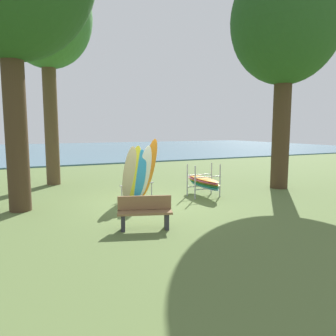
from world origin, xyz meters
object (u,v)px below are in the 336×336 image
board_storage_rack (203,182)px  tree_foreground_right (286,23)px  leaning_board_pile (140,173)px  tree_mid_behind (46,18)px  park_bench (145,212)px

board_storage_rack → tree_foreground_right: bearing=1.5°
tree_foreground_right → leaning_board_pile: 8.74m
tree_mid_behind → board_storage_rack: 10.01m
board_storage_rack → park_bench: bearing=-141.4°
tree_foreground_right → park_bench: tree_foreground_right is taller
tree_foreground_right → board_storage_rack: size_ratio=4.55×
tree_foreground_right → tree_mid_behind: size_ratio=0.98×
tree_foreground_right → park_bench: (-7.44, -2.88, -6.51)m
tree_mid_behind → leaning_board_pile: size_ratio=4.39×
tree_foreground_right → leaning_board_pile: tree_foreground_right is taller
leaning_board_pile → park_bench: leaning_board_pile is taller
board_storage_rack → park_bench: board_storage_rack is taller
board_storage_rack → leaning_board_pile: bearing=169.5°
tree_foreground_right → tree_mid_behind: bearing=149.8°
tree_foreground_right → board_storage_rack: tree_foreground_right is taller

